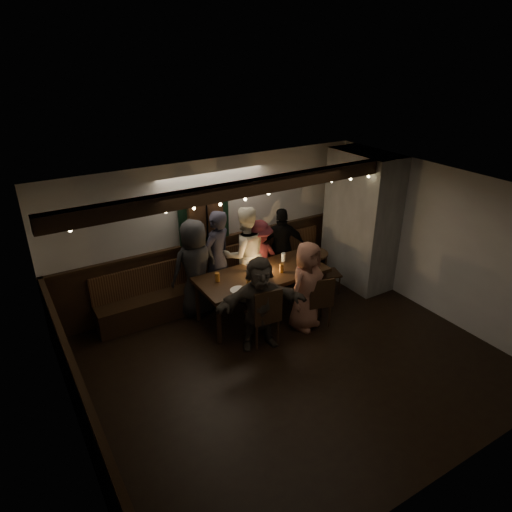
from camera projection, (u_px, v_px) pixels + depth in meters
room at (296, 250)px, 8.02m from camera, size 6.02×5.01×2.62m
dining_table at (262, 277)px, 7.81m from camera, size 2.27×0.97×0.98m
chair_near_left at (265, 313)px, 7.08m from camera, size 0.51×0.51×1.01m
chair_near_right at (319, 299)px, 7.56m from camera, size 0.52×0.52×0.93m
chair_end at (326, 270)px, 8.62m from camera, size 0.47×0.47×0.85m
high_top at (312, 269)px, 8.47m from camera, size 0.56×0.56×0.89m
person_a at (195, 268)px, 7.83m from camera, size 0.85×0.55×1.73m
person_b at (217, 259)px, 8.09m from camera, size 0.77×0.66×1.80m
person_c at (245, 254)px, 8.26m from camera, size 0.96×0.80×1.80m
person_d at (258, 259)px, 8.44m from camera, size 1.03×0.68×1.50m
person_e at (282, 247)px, 8.81m from camera, size 1.00×0.72×1.57m
person_f at (260, 303)px, 6.97m from camera, size 1.49×0.82×1.53m
person_g at (306, 286)px, 7.45m from camera, size 0.87×0.70×1.54m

